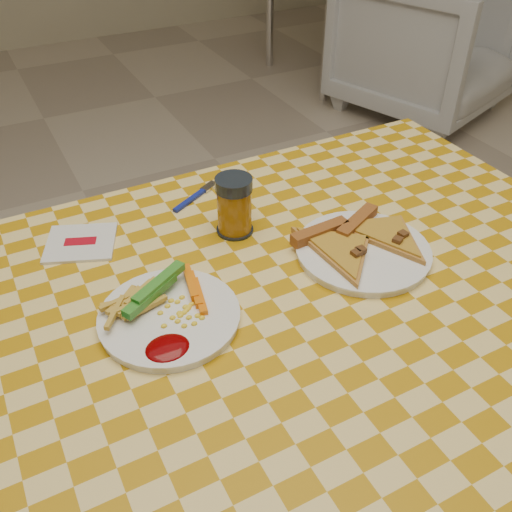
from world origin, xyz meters
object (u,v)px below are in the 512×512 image
at_px(plate_right, 363,252).
at_px(bg_chair, 430,36).
at_px(table, 271,332).
at_px(plate_left, 170,318).
at_px(drink_glass, 234,206).

relative_size(plate_right, bg_chair, 0.28).
height_order(table, bg_chair, bg_chair).
height_order(table, plate_left, plate_left).
height_order(table, plate_right, plate_right).
bearing_deg(table, plate_right, 8.07).
relative_size(drink_glass, bg_chair, 0.13).
xyz_separation_m(plate_left, plate_right, (0.36, -0.00, 0.00)).
distance_m(table, drink_glass, 0.24).
bearing_deg(table, plate_left, 169.69).
relative_size(plate_left, plate_right, 0.92).
distance_m(plate_left, plate_right, 0.36).
distance_m(table, plate_right, 0.22).
bearing_deg(bg_chair, table, -157.34).
relative_size(table, bg_chair, 1.54).
relative_size(plate_left, bg_chair, 0.26).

